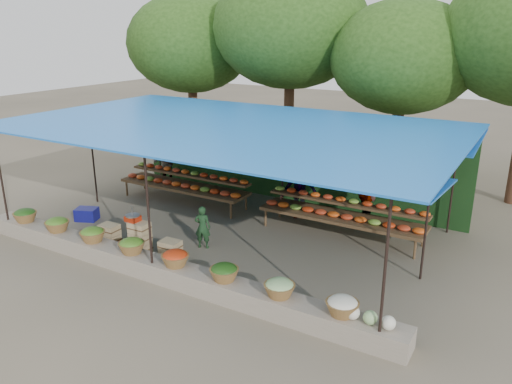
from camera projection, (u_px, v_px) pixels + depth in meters
The scene contains 16 objects.
ground at pixel (230, 233), 12.81m from camera, with size 60.00×60.00×0.00m, color brown.
stone_curb at pixel (158, 269), 10.49m from camera, with size 10.60×0.55×0.40m, color slate.
stall_canopy at pixel (229, 130), 12.01m from camera, with size 10.80×6.60×2.82m.
produce_baskets at pixel (153, 252), 10.43m from camera, with size 8.98×0.58×0.34m.
netting_backdrop at pixel (287, 160), 14.99m from camera, with size 10.60×0.06×2.50m, color #1E4217.
tree_row at pixel (344, 38), 16.06m from camera, with size 16.51×5.50×7.12m.
fruit_table_left at pixel (185, 183), 14.92m from camera, with size 4.21×0.95×0.93m.
fruit_table_right at pixel (342, 213), 12.51m from camera, with size 4.21×0.95×0.93m.
crate_counter at pixel (139, 241), 11.61m from camera, with size 2.36×0.35×0.77m.
weighing_scale at pixel (133, 218), 11.51m from camera, with size 0.33×0.33×0.35m.
vendor_seated at pixel (203, 227), 11.82m from camera, with size 0.38×0.25×1.05m, color #1A391D.
customer_left at pixel (164, 158), 16.56m from camera, with size 0.88×0.69×1.81m, color slate.
customer_mid at pixel (300, 189), 13.61m from camera, with size 1.08×0.62×1.67m, color slate.
customer_right at pixel (365, 192), 13.05m from camera, with size 1.08×0.45×1.85m, color slate.
blue_crate_front at pixel (51, 232), 12.51m from camera, with size 0.49×0.35×0.29m, color navy.
blue_crate_back at pixel (87, 214), 13.64m from camera, with size 0.56×0.41×0.34m, color navy.
Camera 1 is at (6.59, -9.84, 5.03)m, focal length 35.00 mm.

